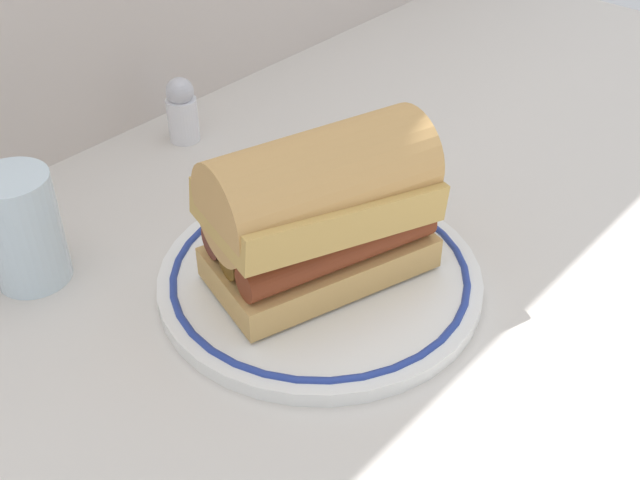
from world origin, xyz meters
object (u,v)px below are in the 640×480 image
plate (320,277)px  sausage_sandwich (320,207)px  salt_shaker (182,110)px  drinking_glass (25,236)px

plate → sausage_sandwich: size_ratio=1.35×
plate → sausage_sandwich: sausage_sandwich is taller
salt_shaker → sausage_sandwich: bearing=-107.3°
plate → salt_shaker: 0.27m
sausage_sandwich → drinking_glass: 0.24m
plate → sausage_sandwich: bearing=126.9°
drinking_glass → salt_shaker: bearing=19.2°
plate → salt_shaker: size_ratio=3.75×
sausage_sandwich → salt_shaker: (0.08, 0.26, -0.04)m
sausage_sandwich → salt_shaker: sausage_sandwich is taller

